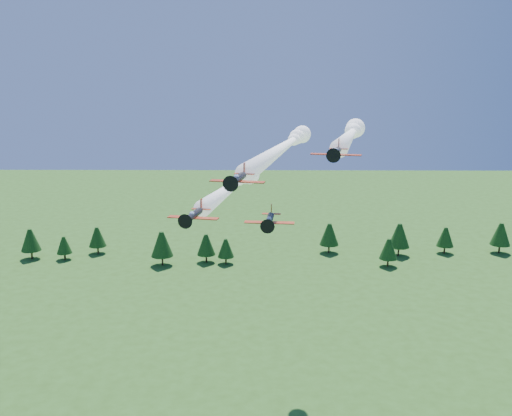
{
  "coord_description": "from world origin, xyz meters",
  "views": [
    {
      "loc": [
        0.61,
        -77.56,
        61.24
      ],
      "look_at": [
        -0.16,
        0.0,
        43.31
      ],
      "focal_mm": 40.0,
      "sensor_mm": 36.0,
      "label": 1
    }
  ],
  "objects_px": {
    "plane_left": "(234,185)",
    "plane_slot": "(270,220)",
    "plane_lead": "(285,146)",
    "plane_right": "(350,134)"
  },
  "relations": [
    {
      "from": "plane_left",
      "to": "plane_slot",
      "type": "distance_m",
      "value": 18.26
    },
    {
      "from": "plane_lead",
      "to": "plane_slot",
      "type": "distance_m",
      "value": 18.95
    },
    {
      "from": "plane_lead",
      "to": "plane_right",
      "type": "height_order",
      "value": "plane_right"
    },
    {
      "from": "plane_lead",
      "to": "plane_slot",
      "type": "bearing_deg",
      "value": -88.09
    },
    {
      "from": "plane_left",
      "to": "plane_slot",
      "type": "bearing_deg",
      "value": -58.49
    },
    {
      "from": "plane_right",
      "to": "plane_slot",
      "type": "distance_m",
      "value": 23.35
    },
    {
      "from": "plane_lead",
      "to": "plane_right",
      "type": "bearing_deg",
      "value": 3.72
    },
    {
      "from": "plane_lead",
      "to": "plane_right",
      "type": "distance_m",
      "value": 11.54
    },
    {
      "from": "plane_lead",
      "to": "plane_left",
      "type": "height_order",
      "value": "plane_lead"
    },
    {
      "from": "plane_left",
      "to": "plane_slot",
      "type": "height_order",
      "value": "plane_left"
    }
  ]
}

